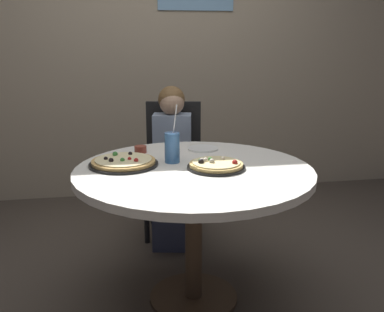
{
  "coord_description": "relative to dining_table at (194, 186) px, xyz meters",
  "views": [
    {
      "loc": [
        -0.37,
        -2.09,
        1.37
      ],
      "look_at": [
        0.0,
        0.05,
        0.8
      ],
      "focal_mm": 40.67,
      "sensor_mm": 36.0,
      "label": 1
    }
  ],
  "objects": [
    {
      "name": "wall_with_window",
      "position": [
        0.0,
        1.86,
        0.8
      ],
      "size": [
        5.2,
        0.14,
        2.9
      ],
      "color": "tan",
      "rests_on": "ground_plane"
    },
    {
      "name": "dining_table",
      "position": [
        0.0,
        0.0,
        0.0
      ],
      "size": [
        1.21,
        1.21,
        0.75
      ],
      "color": "silver",
      "rests_on": "ground_plane"
    },
    {
      "name": "ground_plane",
      "position": [
        0.0,
        0.0,
        -0.65
      ],
      "size": [
        8.0,
        8.0,
        0.0
      ],
      "primitive_type": "plane",
      "color": "#4C4238"
    },
    {
      "name": "pizza_cheese",
      "position": [
        0.11,
        -0.03,
        0.11
      ],
      "size": [
        0.3,
        0.3,
        0.05
      ],
      "color": "black",
      "rests_on": "dining_table"
    },
    {
      "name": "sauce_bowl",
      "position": [
        -0.25,
        0.36,
        0.12
      ],
      "size": [
        0.07,
        0.07,
        0.04
      ],
      "primitive_type": "cylinder",
      "color": "brown",
      "rests_on": "dining_table"
    },
    {
      "name": "soda_cup",
      "position": [
        -0.09,
        0.13,
        0.18
      ],
      "size": [
        0.08,
        0.08,
        0.31
      ],
      "color": "#3F72B2",
      "rests_on": "dining_table"
    },
    {
      "name": "pizza_veggie",
      "position": [
        -0.35,
        0.11,
        0.11
      ],
      "size": [
        0.36,
        0.36,
        0.05
      ],
      "color": "black",
      "rests_on": "dining_table"
    },
    {
      "name": "plate_small",
      "position": [
        0.12,
        0.38,
        0.1
      ],
      "size": [
        0.18,
        0.18,
        0.01
      ],
      "primitive_type": "cylinder",
      "color": "white",
      "rests_on": "dining_table"
    },
    {
      "name": "chair_wooden",
      "position": [
        0.02,
        0.96,
        -0.12
      ],
      "size": [
        0.47,
        0.47,
        0.95
      ],
      "color": "black",
      "rests_on": "ground_plane"
    },
    {
      "name": "diner_child",
      "position": [
        -0.01,
        0.78,
        -0.17
      ],
      "size": [
        0.32,
        0.43,
        1.08
      ],
      "color": "#3F4766",
      "rests_on": "ground_plane"
    }
  ]
}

